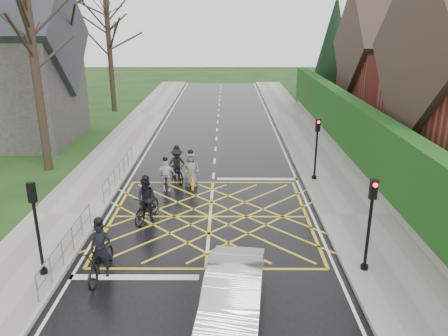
{
  "coord_description": "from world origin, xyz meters",
  "views": [
    {
      "loc": [
        0.64,
        -16.44,
        7.75
      ],
      "look_at": [
        0.56,
        2.46,
        1.3
      ],
      "focal_mm": 35.0,
      "sensor_mm": 36.0,
      "label": 1
    }
  ],
  "objects_px": {
    "cyclist_rear": "(101,258)",
    "cyclist_back": "(147,204)",
    "cyclist_mid": "(177,168)",
    "cyclist_front": "(166,179)",
    "car": "(233,296)",
    "cyclist_lead": "(191,174)"
  },
  "relations": [
    {
      "from": "cyclist_rear",
      "to": "cyclist_back",
      "type": "xyz_separation_m",
      "value": [
        0.74,
        4.09,
        0.08
      ]
    },
    {
      "from": "cyclist_mid",
      "to": "cyclist_front",
      "type": "height_order",
      "value": "cyclist_mid"
    },
    {
      "from": "cyclist_rear",
      "to": "car",
      "type": "height_order",
      "value": "cyclist_rear"
    },
    {
      "from": "cyclist_rear",
      "to": "cyclist_front",
      "type": "bearing_deg",
      "value": 86.58
    },
    {
      "from": "cyclist_back",
      "to": "car",
      "type": "height_order",
      "value": "cyclist_back"
    },
    {
      "from": "cyclist_mid",
      "to": "cyclist_lead",
      "type": "relative_size",
      "value": 1.01
    },
    {
      "from": "cyclist_back",
      "to": "cyclist_lead",
      "type": "distance_m",
      "value": 4.11
    },
    {
      "from": "cyclist_mid",
      "to": "cyclist_front",
      "type": "bearing_deg",
      "value": -128.86
    },
    {
      "from": "cyclist_front",
      "to": "cyclist_lead",
      "type": "relative_size",
      "value": 0.87
    },
    {
      "from": "cyclist_back",
      "to": "cyclist_lead",
      "type": "bearing_deg",
      "value": 88.05
    },
    {
      "from": "cyclist_mid",
      "to": "car",
      "type": "bearing_deg",
      "value": -99.87
    },
    {
      "from": "cyclist_rear",
      "to": "cyclist_mid",
      "type": "bearing_deg",
      "value": 85.46
    },
    {
      "from": "cyclist_lead",
      "to": "cyclist_mid",
      "type": "bearing_deg",
      "value": 122.54
    },
    {
      "from": "car",
      "to": "cyclist_mid",
      "type": "bearing_deg",
      "value": 110.68
    },
    {
      "from": "car",
      "to": "cyclist_back",
      "type": "bearing_deg",
      "value": 125.64
    },
    {
      "from": "cyclist_lead",
      "to": "car",
      "type": "xyz_separation_m",
      "value": [
        1.89,
        -9.97,
        0.08
      ]
    },
    {
      "from": "cyclist_mid",
      "to": "cyclist_lead",
      "type": "xyz_separation_m",
      "value": [
        0.76,
        -0.79,
        -0.04
      ]
    },
    {
      "from": "cyclist_back",
      "to": "cyclist_lead",
      "type": "relative_size",
      "value": 1.01
    },
    {
      "from": "cyclist_back",
      "to": "car",
      "type": "distance_m",
      "value": 7.01
    },
    {
      "from": "cyclist_mid",
      "to": "cyclist_front",
      "type": "xyz_separation_m",
      "value": [
        -0.39,
        -1.42,
        -0.05
      ]
    },
    {
      "from": "cyclist_rear",
      "to": "cyclist_back",
      "type": "distance_m",
      "value": 4.15
    },
    {
      "from": "cyclist_front",
      "to": "cyclist_lead",
      "type": "xyz_separation_m",
      "value": [
        1.14,
        0.63,
        0.02
      ]
    }
  ]
}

